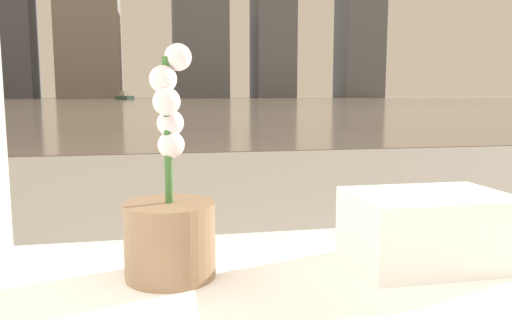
% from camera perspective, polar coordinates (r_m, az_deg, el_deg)
% --- Properties ---
extents(potted_orchid, '(0.14, 0.14, 0.36)m').
position_cam_1_polar(potted_orchid, '(0.79, -9.79, -6.91)').
color(potted_orchid, '#8C6B4C').
rests_on(potted_orchid, bathtub).
extents(towel_stack, '(0.26, 0.18, 0.12)m').
position_cam_1_polar(towel_stack, '(0.89, 19.05, -7.39)').
color(towel_stack, white).
rests_on(towel_stack, bathtub).
extents(harbor_water, '(180.00, 110.00, 0.01)m').
position_cam_1_polar(harbor_water, '(61.97, -10.84, 6.63)').
color(harbor_water, gray).
rests_on(harbor_water, ground_plane).
extents(harbor_boat_2, '(2.88, 3.47, 1.27)m').
position_cam_1_polar(harbor_boat_2, '(77.08, -14.78, 7.00)').
color(harbor_boat_2, '#335647').
rests_on(harbor_boat_2, harbor_water).
extents(skyline_tower_1, '(12.75, 8.54, 22.37)m').
position_cam_1_polar(skyline_tower_1, '(122.66, -26.94, 11.56)').
color(skyline_tower_1, '#4C515B').
rests_on(skyline_tower_1, ground_plane).
extents(skyline_tower_3, '(12.15, 13.26, 23.78)m').
position_cam_1_polar(skyline_tower_3, '(118.92, -6.45, 12.81)').
color(skyline_tower_3, slate).
rests_on(skyline_tower_3, ground_plane).
extents(skyline_tower_4, '(9.09, 11.23, 28.39)m').
position_cam_1_polar(skyline_tower_4, '(121.88, 1.92, 13.81)').
color(skyline_tower_4, slate).
rests_on(skyline_tower_4, ground_plane).
extents(skyline_tower_5, '(9.85, 9.83, 43.01)m').
position_cam_1_polar(skyline_tower_5, '(129.60, 11.84, 16.54)').
color(skyline_tower_5, slate).
rests_on(skyline_tower_5, ground_plane).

